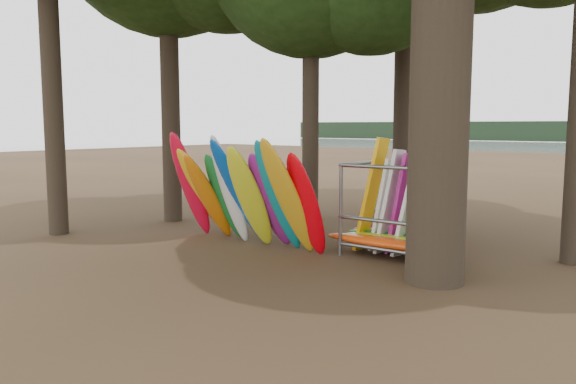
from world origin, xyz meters
The scene contains 3 objects.
ground centered at (0.00, 0.00, 0.00)m, with size 120.00×120.00×0.00m, color #47331E.
kayak_row centered at (-1.18, 0.66, 1.33)m, with size 4.86×2.31×3.10m.
storage_rack centered at (2.44, 2.13, 1.02)m, with size 3.17×1.62×2.85m.
Camera 1 is at (8.53, -9.80, 3.10)m, focal length 35.00 mm.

